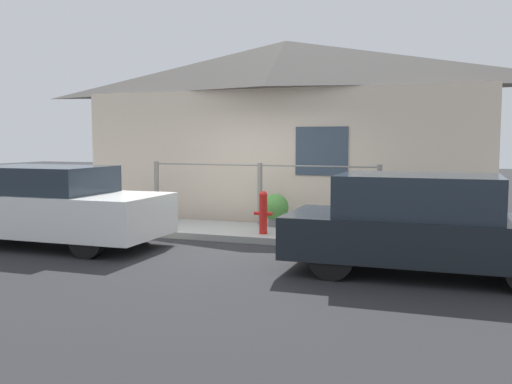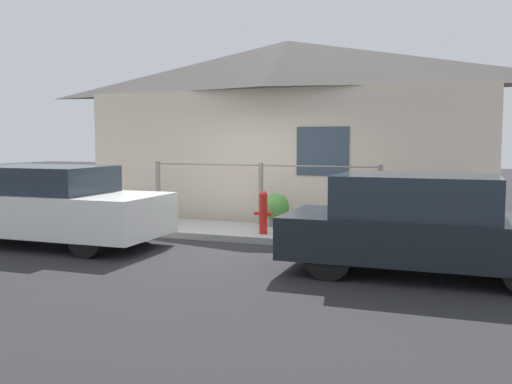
{
  "view_description": "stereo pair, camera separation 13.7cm",
  "coord_description": "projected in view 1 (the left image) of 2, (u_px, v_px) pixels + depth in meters",
  "views": [
    {
      "loc": [
        3.94,
        -9.33,
        1.85
      ],
      "look_at": [
        0.37,
        0.3,
        0.9
      ],
      "focal_mm": 40.0,
      "sensor_mm": 36.0,
      "label": 1
    },
    {
      "loc": [
        4.07,
        -9.28,
        1.85
      ],
      "look_at": [
        0.37,
        0.3,
        0.9
      ],
      "focal_mm": 40.0,
      "sensor_mm": 36.0,
      "label": 2
    }
  ],
  "objects": [
    {
      "name": "car_right",
      "position": [
        426.0,
        225.0,
        7.76
      ],
      "size": [
        3.9,
        1.73,
        1.37
      ],
      "rotation": [
        0.0,
        0.0,
        0.02
      ],
      "color": "black",
      "rests_on": "ground_plane"
    },
    {
      "name": "house",
      "position": [
        284.0,
        77.0,
        12.87
      ],
      "size": [
        9.41,
        2.23,
        4.08
      ],
      "color": "beige",
      "rests_on": "ground_plane"
    },
    {
      "name": "fence",
      "position": [
        260.0,
        191.0,
        11.6
      ],
      "size": [
        4.9,
        0.1,
        1.25
      ],
      "color": "gray",
      "rests_on": "sidewalk"
    },
    {
      "name": "potted_plant_near_hydrant",
      "position": [
        275.0,
        208.0,
        11.35
      ],
      "size": [
        0.53,
        0.53,
        0.65
      ],
      "color": "slate",
      "rests_on": "sidewalk"
    },
    {
      "name": "sidewalk",
      "position": [
        248.0,
        232.0,
        11.02
      ],
      "size": [
        24.0,
        1.68,
        0.12
      ],
      "color": "#9E9E99",
      "rests_on": "ground_plane"
    },
    {
      "name": "fire_hydrant",
      "position": [
        263.0,
        211.0,
        10.42
      ],
      "size": [
        0.35,
        0.15,
        0.79
      ],
      "color": "red",
      "rests_on": "sidewalk"
    },
    {
      "name": "car_left",
      "position": [
        49.0,
        206.0,
        9.94
      ],
      "size": [
        4.09,
        1.78,
        1.38
      ],
      "rotation": [
        0.0,
        0.0,
        0.02
      ],
      "color": "white",
      "rests_on": "ground_plane"
    },
    {
      "name": "ground_plane",
      "position": [
        231.0,
        243.0,
        10.24
      ],
      "size": [
        60.0,
        60.0,
        0.0
      ],
      "primitive_type": "plane",
      "color": "#262628"
    }
  ]
}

